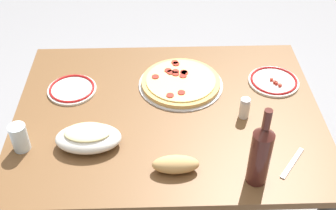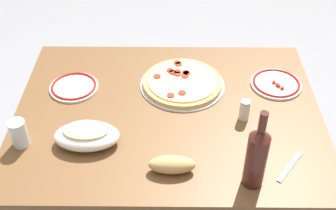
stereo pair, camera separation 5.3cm
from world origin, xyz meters
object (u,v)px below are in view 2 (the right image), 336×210
bread_loaf (172,165)px  wine_bottle (257,156)px  pepperoni_pizza (182,83)px  dining_table (168,131)px  side_plate_far (74,87)px  baked_pasta_dish (87,135)px  side_plate_near (276,83)px  water_glass (19,133)px  spice_shaker (245,110)px

bread_loaf → wine_bottle: bearing=-10.0°
pepperoni_pizza → wine_bottle: (0.23, -0.53, 0.11)m
dining_table → bread_loaf: (0.02, -0.32, 0.14)m
pepperoni_pizza → side_plate_far: 0.46m
side_plate_far → baked_pasta_dish: bearing=-71.8°
baked_pasta_dish → side_plate_near: baked_pasta_dish is taller
pepperoni_pizza → water_glass: size_ratio=3.35×
side_plate_near → wine_bottle: bearing=-108.2°
side_plate_far → water_glass: bearing=-112.1°
bread_loaf → baked_pasta_dish: bearing=156.8°
baked_pasta_dish → wine_bottle: wine_bottle is taller
side_plate_near → spice_shaker: size_ratio=2.49×
dining_table → baked_pasta_dish: (-0.29, -0.18, 0.15)m
water_glass → side_plate_near: bearing=20.1°
side_plate_near → baked_pasta_dish: bearing=-154.8°
baked_pasta_dish → side_plate_far: bearing=108.2°
bread_loaf → spice_shaker: size_ratio=1.87×
dining_table → pepperoni_pizza: 0.22m
baked_pasta_dish → spice_shaker: 0.61m
baked_pasta_dish → side_plate_far: size_ratio=1.17×
bread_loaf → spice_shaker: spice_shaker is taller
dining_table → wine_bottle: bearing=-51.9°
side_plate_far → pepperoni_pizza: bearing=3.2°
pepperoni_pizza → spice_shaker: (0.24, -0.21, 0.03)m
dining_table → side_plate_far: 0.44m
wine_bottle → bread_loaf: bearing=170.0°
pepperoni_pizza → wine_bottle: wine_bottle is taller
water_glass → side_plate_far: (0.14, 0.33, -0.05)m
pepperoni_pizza → bread_loaf: (-0.04, -0.48, 0.02)m
dining_table → water_glass: (-0.54, -0.19, 0.17)m
side_plate_near → spice_shaker: bearing=-127.5°
wine_bottle → dining_table: bearing=128.1°
pepperoni_pizza → dining_table: bearing=-109.6°
baked_pasta_dish → bread_loaf: 0.34m
baked_pasta_dish → spice_shaker: spice_shaker is taller
side_plate_near → bread_loaf: bearing=-132.3°
dining_table → pepperoni_pizza: (0.06, 0.17, 0.13)m
baked_pasta_dish → wine_bottle: size_ratio=0.77×
baked_pasta_dish → spice_shaker: size_ratio=2.76×
pepperoni_pizza → side_plate_near: size_ratio=1.67×
baked_pasta_dish → water_glass: bearing=-178.1°
side_plate_far → spice_shaker: bearing=-14.8°
dining_table → side_plate_near: (0.46, 0.17, 0.12)m
wine_bottle → side_plate_far: bearing=143.6°
water_glass → bread_loaf: size_ratio=0.66×
wine_bottle → bread_loaf: 0.29m
dining_table → baked_pasta_dish: baked_pasta_dish is taller
wine_bottle → water_glass: wine_bottle is taller
dining_table → pepperoni_pizza: bearing=70.4°
wine_bottle → side_plate_near: (0.18, 0.54, -0.12)m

